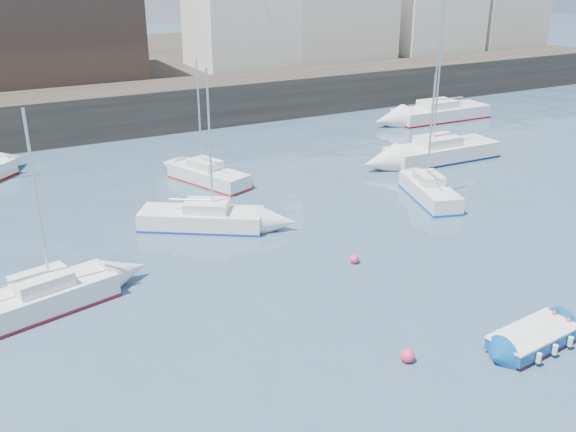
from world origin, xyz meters
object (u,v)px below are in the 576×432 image
sailboat_d (441,151)px  sailboat_g (440,113)px  sailboat_a (38,299)px  buoy_near (407,361)px  blue_dinghy (534,338)px  sailboat_b (202,218)px  buoy_far (249,187)px  sailboat_c (429,191)px  sailboat_f (208,175)px  buoy_mid (354,263)px

sailboat_d → sailboat_g: size_ratio=0.95×
sailboat_a → buoy_near: size_ratio=15.97×
blue_dinghy → sailboat_b: size_ratio=0.45×
sailboat_b → buoy_far: (4.23, 4.13, -0.47)m
sailboat_a → sailboat_c: bearing=7.3°
sailboat_d → sailboat_g: 10.69m
buoy_far → sailboat_d: bearing=-4.8°
buoy_far → sailboat_f: bearing=137.3°
blue_dinghy → sailboat_a: 16.58m
blue_dinghy → buoy_mid: (-1.70, 7.68, -0.33)m
sailboat_a → sailboat_b: size_ratio=0.99×
buoy_near → sailboat_c: bearing=48.2°
sailboat_f → blue_dinghy: bearing=-80.4°
sailboat_b → buoy_mid: bearing=-56.7°
blue_dinghy → sailboat_g: bearing=55.2°
sailboat_d → sailboat_g: sailboat_g is taller
sailboat_c → sailboat_g: (11.91, 13.24, 0.07)m
sailboat_g → buoy_far: bearing=-159.5°
sailboat_f → buoy_far: bearing=-42.7°
sailboat_f → buoy_far: (1.72, -1.59, -0.46)m
sailboat_b → sailboat_c: size_ratio=1.14×
sailboat_b → sailboat_f: size_ratio=1.10×
sailboat_a → sailboat_d: (24.23, 7.52, 0.06)m
sailboat_b → buoy_mid: sailboat_b is taller
sailboat_d → sailboat_g: (6.88, 8.19, -0.01)m
sailboat_d → buoy_mid: size_ratio=24.39×
buoy_mid → blue_dinghy: bearing=-77.5°
sailboat_g → buoy_mid: (-19.27, -17.59, -0.55)m
sailboat_b → buoy_far: 5.93m
blue_dinghy → buoy_mid: bearing=102.5°
sailboat_a → sailboat_b: bearing=29.9°
sailboat_g → buoy_near: bearing=-131.9°
buoy_near → buoy_mid: buoy_near is taller
sailboat_g → buoy_mid: sailboat_g is taller
sailboat_c → buoy_far: (-7.27, 6.08, -0.48)m
sailboat_d → buoy_far: sailboat_d is taller
sailboat_a → sailboat_c: (19.20, 2.47, -0.02)m
buoy_mid → sailboat_f: bearing=97.7°
sailboat_g → buoy_near: 32.33m
sailboat_c → sailboat_d: 7.13m
sailboat_c → sailboat_b: bearing=170.3°
blue_dinghy → buoy_near: (-4.02, 1.21, -0.33)m
sailboat_a → sailboat_d: bearing=17.3°
blue_dinghy → buoy_far: (-1.61, 18.11, -0.33)m
sailboat_b → sailboat_g: sailboat_g is taller
sailboat_d → buoy_mid: (-12.39, -9.41, -0.56)m
blue_dinghy → sailboat_g: size_ratio=0.34×
sailboat_c → sailboat_f: bearing=139.5°
sailboat_a → sailboat_c: 19.36m
buoy_near → buoy_far: size_ratio=1.02×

